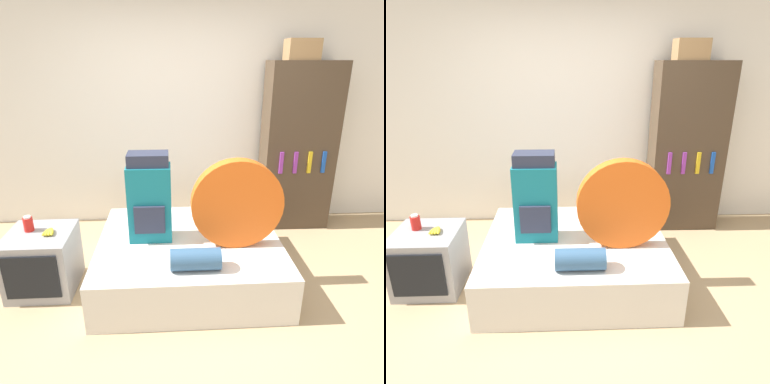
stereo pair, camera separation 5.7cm
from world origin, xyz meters
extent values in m
plane|color=tan|center=(0.00, 0.00, 0.00)|extent=(16.00, 16.00, 0.00)
cube|color=white|center=(0.00, 1.91, 1.30)|extent=(8.00, 0.05, 2.60)
cube|color=silver|center=(-0.06, 0.59, 0.20)|extent=(1.62, 1.41, 0.41)
cube|color=#14707F|center=(-0.40, 0.62, 0.75)|extent=(0.37, 0.23, 0.68)
cube|color=#282D42|center=(-0.40, 0.64, 1.15)|extent=(0.34, 0.21, 0.11)
cube|color=#282D42|center=(-0.40, 0.49, 0.65)|extent=(0.26, 0.03, 0.25)
cylinder|color=#E05B19|center=(0.34, 0.45, 0.80)|extent=(0.77, 0.12, 0.77)
cylinder|color=#33567A|center=(-0.03, 0.10, 0.49)|extent=(0.39, 0.17, 0.17)
cube|color=#939399|center=(-1.35, 0.51, 0.27)|extent=(0.55, 0.54, 0.54)
cube|color=black|center=(-1.35, 0.23, 0.28)|extent=(0.44, 0.02, 0.39)
cylinder|color=red|center=(-1.45, 0.57, 0.60)|extent=(0.08, 0.08, 0.12)
cylinder|color=white|center=(-1.45, 0.57, 0.67)|extent=(0.06, 0.06, 0.02)
ellipsoid|color=yellow|center=(-1.27, 0.50, 0.56)|extent=(0.08, 0.14, 0.04)
ellipsoid|color=yellow|center=(-1.26, 0.50, 0.56)|extent=(0.05, 0.14, 0.04)
ellipsoid|color=yellow|center=(-1.25, 0.50, 0.56)|extent=(0.05, 0.14, 0.04)
ellipsoid|color=yellow|center=(-1.24, 0.50, 0.56)|extent=(0.08, 0.14, 0.04)
cube|color=#473828|center=(1.27, 1.66, 0.96)|extent=(0.81, 0.36, 1.92)
cube|color=purple|center=(1.03, 1.46, 0.84)|extent=(0.04, 0.02, 0.25)
cube|color=purple|center=(1.19, 1.46, 0.84)|extent=(0.04, 0.02, 0.25)
cube|color=gold|center=(1.35, 1.46, 0.84)|extent=(0.04, 0.02, 0.25)
cube|color=#194CB2|center=(1.51, 1.46, 0.84)|extent=(0.04, 0.02, 0.25)
cube|color=#99754C|center=(1.18, 1.62, 2.02)|extent=(0.34, 0.23, 0.21)
camera|label=1|loc=(-0.20, -2.15, 1.93)|focal=32.00mm
camera|label=2|loc=(-0.14, -2.16, 1.93)|focal=32.00mm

